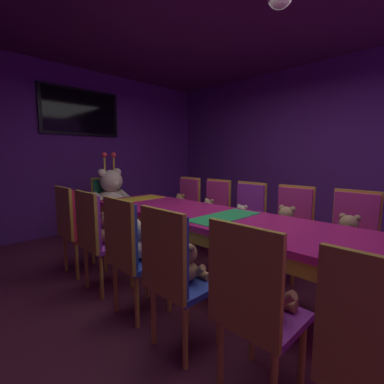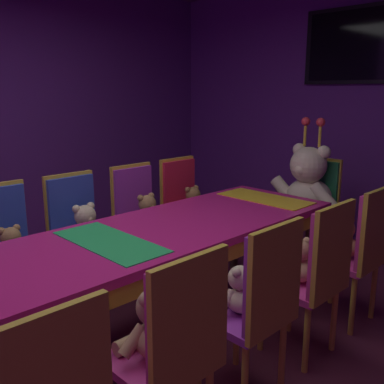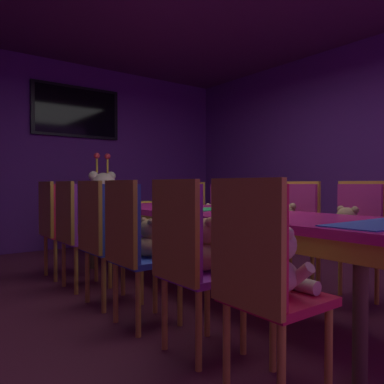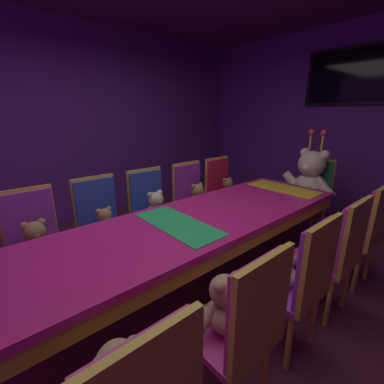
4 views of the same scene
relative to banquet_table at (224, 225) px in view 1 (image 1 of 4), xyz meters
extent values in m
plane|color=#591E33|center=(0.00, 0.00, -0.66)|extent=(7.90, 7.90, 0.00)
cube|color=#59267F|center=(0.00, 3.20, 0.74)|extent=(5.20, 0.12, 2.80)
cube|color=#59267F|center=(2.60, 0.00, 0.74)|extent=(0.12, 6.40, 2.80)
cube|color=#C61E72|center=(0.00, 0.00, 0.06)|extent=(0.90, 3.54, 0.05)
cube|color=gold|center=(0.00, 0.00, -0.02)|extent=(0.88, 3.47, 0.10)
cylinder|color=#4C3826|center=(0.38, 1.59, -0.31)|extent=(0.07, 0.07, 0.69)
cylinder|color=#4C3826|center=(-0.38, 1.59, -0.31)|extent=(0.07, 0.07, 0.69)
cube|color=green|center=(0.00, 0.00, 0.09)|extent=(0.77, 0.32, 0.01)
cube|color=yellow|center=(0.00, 1.50, 0.09)|extent=(0.77, 0.32, 0.01)
cube|color=red|center=(-0.93, -1.40, 0.05)|extent=(0.05, 0.38, 0.50)
cube|color=gold|center=(-0.95, -1.40, 0.05)|extent=(0.03, 0.41, 0.55)
cylinder|color=gold|center=(-0.59, -1.24, -0.45)|extent=(0.04, 0.04, 0.42)
sphere|color=beige|center=(-0.75, -1.34, 0.09)|extent=(0.06, 0.06, 0.06)
cylinder|color=beige|center=(-0.71, -1.30, -0.10)|extent=(0.05, 0.14, 0.13)
cylinder|color=beige|center=(-0.62, -1.35, -0.16)|extent=(0.07, 0.14, 0.07)
cube|color=purple|center=(-0.73, -0.85, -0.22)|extent=(0.40, 0.40, 0.04)
cube|color=purple|center=(-0.91, -0.85, 0.05)|extent=(0.05, 0.38, 0.50)
cube|color=gold|center=(-0.93, -0.85, 0.05)|extent=(0.03, 0.41, 0.55)
cylinder|color=gold|center=(-0.57, -0.69, -0.45)|extent=(0.04, 0.04, 0.42)
cylinder|color=gold|center=(-0.57, -1.01, -0.45)|extent=(0.04, 0.04, 0.42)
cylinder|color=gold|center=(-0.89, -0.69, -0.45)|extent=(0.04, 0.04, 0.42)
ellipsoid|color=#9E7247|center=(-0.73, -0.85, -0.11)|extent=(0.19, 0.19, 0.16)
sphere|color=#9E7247|center=(-0.71, -0.85, 0.03)|extent=(0.16, 0.16, 0.16)
sphere|color=tan|center=(-0.66, -0.85, 0.02)|extent=(0.06, 0.06, 0.06)
sphere|color=#9E7247|center=(-0.73, -0.79, 0.09)|extent=(0.06, 0.06, 0.06)
sphere|color=#9E7247|center=(-0.73, -0.90, 0.09)|extent=(0.06, 0.06, 0.06)
cylinder|color=#9E7247|center=(-0.69, -0.75, -0.10)|extent=(0.05, 0.14, 0.13)
cylinder|color=#9E7247|center=(-0.69, -0.94, -0.10)|extent=(0.05, 0.14, 0.13)
cylinder|color=#9E7247|center=(-0.60, -0.79, -0.16)|extent=(0.07, 0.15, 0.07)
cylinder|color=#9E7247|center=(-0.60, -0.90, -0.16)|extent=(0.07, 0.15, 0.07)
cube|color=#2D47B2|center=(-0.76, -0.28, -0.22)|extent=(0.40, 0.40, 0.04)
cube|color=#2D47B2|center=(-0.94, -0.28, 0.05)|extent=(0.05, 0.38, 0.50)
cube|color=gold|center=(-0.97, -0.28, 0.05)|extent=(0.03, 0.41, 0.55)
cylinder|color=gold|center=(-0.60, -0.12, -0.45)|extent=(0.04, 0.04, 0.42)
cylinder|color=gold|center=(-0.60, -0.44, -0.45)|extent=(0.04, 0.04, 0.42)
cylinder|color=gold|center=(-0.92, -0.12, -0.45)|extent=(0.04, 0.04, 0.42)
cylinder|color=gold|center=(-0.92, -0.44, -0.45)|extent=(0.04, 0.04, 0.42)
ellipsoid|color=#9E7247|center=(-0.76, -0.28, -0.12)|extent=(0.17, 0.17, 0.13)
sphere|color=#9E7247|center=(-0.75, -0.28, 0.00)|extent=(0.13, 0.13, 0.13)
sphere|color=tan|center=(-0.70, -0.28, -0.01)|extent=(0.05, 0.05, 0.05)
sphere|color=#9E7247|center=(-0.76, -0.23, 0.05)|extent=(0.05, 0.05, 0.05)
sphere|color=#9E7247|center=(-0.76, -0.33, 0.05)|extent=(0.05, 0.05, 0.05)
cylinder|color=#9E7247|center=(-0.73, -0.19, -0.11)|extent=(0.05, 0.12, 0.11)
cylinder|color=#9E7247|center=(-0.73, -0.36, -0.11)|extent=(0.05, 0.12, 0.11)
cylinder|color=#9E7247|center=(-0.65, -0.23, -0.17)|extent=(0.06, 0.12, 0.06)
cylinder|color=#9E7247|center=(-0.65, -0.32, -0.17)|extent=(0.06, 0.12, 0.06)
cube|color=#2D47B2|center=(-0.75, 0.27, -0.22)|extent=(0.40, 0.40, 0.04)
cube|color=#2D47B2|center=(-0.93, 0.27, 0.05)|extent=(0.05, 0.38, 0.50)
cube|color=gold|center=(-0.95, 0.27, 0.05)|extent=(0.03, 0.41, 0.55)
cylinder|color=gold|center=(-0.59, 0.43, -0.45)|extent=(0.04, 0.04, 0.42)
cylinder|color=gold|center=(-0.59, 0.11, -0.45)|extent=(0.04, 0.04, 0.42)
cylinder|color=gold|center=(-0.91, 0.43, -0.45)|extent=(0.04, 0.04, 0.42)
cylinder|color=gold|center=(-0.91, 0.11, -0.45)|extent=(0.04, 0.04, 0.42)
ellipsoid|color=beige|center=(-0.75, 0.27, -0.11)|extent=(0.20, 0.20, 0.16)
sphere|color=beige|center=(-0.73, 0.27, 0.04)|extent=(0.16, 0.16, 0.16)
sphere|color=#FDDCAD|center=(-0.68, 0.27, 0.02)|extent=(0.06, 0.06, 0.06)
sphere|color=beige|center=(-0.75, 0.33, 0.10)|extent=(0.06, 0.06, 0.06)
sphere|color=beige|center=(-0.75, 0.21, 0.10)|extent=(0.06, 0.06, 0.06)
cylinder|color=beige|center=(-0.71, 0.37, -0.09)|extent=(0.06, 0.14, 0.13)
cylinder|color=beige|center=(-0.71, 0.17, -0.09)|extent=(0.06, 0.14, 0.13)
cylinder|color=beige|center=(-0.62, 0.33, -0.16)|extent=(0.07, 0.15, 0.07)
cylinder|color=beige|center=(-0.62, 0.22, -0.16)|extent=(0.07, 0.15, 0.07)
cube|color=purple|center=(-0.74, 0.86, -0.22)|extent=(0.40, 0.40, 0.04)
cube|color=purple|center=(-0.92, 0.86, 0.05)|extent=(0.05, 0.38, 0.50)
cube|color=gold|center=(-0.94, 0.86, 0.05)|extent=(0.03, 0.41, 0.55)
cylinder|color=gold|center=(-0.58, 1.02, -0.45)|extent=(0.04, 0.04, 0.42)
cylinder|color=gold|center=(-0.58, 0.70, -0.45)|extent=(0.04, 0.04, 0.42)
cylinder|color=gold|center=(-0.90, 1.02, -0.45)|extent=(0.04, 0.04, 0.42)
cylinder|color=gold|center=(-0.90, 0.70, -0.45)|extent=(0.04, 0.04, 0.42)
ellipsoid|color=#9E7247|center=(-0.74, 0.86, -0.11)|extent=(0.19, 0.19, 0.15)
sphere|color=#9E7247|center=(-0.73, 0.86, 0.02)|extent=(0.15, 0.15, 0.15)
sphere|color=tan|center=(-0.68, 0.86, 0.01)|extent=(0.06, 0.06, 0.06)
sphere|color=#9E7247|center=(-0.74, 0.92, 0.08)|extent=(0.06, 0.06, 0.06)
sphere|color=#9E7247|center=(-0.74, 0.81, 0.08)|extent=(0.06, 0.06, 0.06)
cylinder|color=#9E7247|center=(-0.70, 0.96, -0.10)|extent=(0.05, 0.13, 0.12)
cylinder|color=#9E7247|center=(-0.70, 0.77, -0.10)|extent=(0.05, 0.13, 0.12)
cylinder|color=#9E7247|center=(-0.62, 0.91, -0.17)|extent=(0.06, 0.14, 0.06)
cylinder|color=#9E7247|center=(-0.62, 0.81, -0.17)|extent=(0.06, 0.14, 0.06)
cube|color=red|center=(-0.75, 1.41, -0.22)|extent=(0.40, 0.40, 0.04)
cube|color=red|center=(-0.93, 1.41, 0.05)|extent=(0.05, 0.38, 0.50)
cube|color=gold|center=(-0.95, 1.41, 0.05)|extent=(0.03, 0.41, 0.55)
cylinder|color=gold|center=(-0.59, 1.57, -0.45)|extent=(0.04, 0.04, 0.42)
cylinder|color=gold|center=(-0.59, 1.25, -0.45)|extent=(0.04, 0.04, 0.42)
cylinder|color=gold|center=(-0.91, 1.57, -0.45)|extent=(0.04, 0.04, 0.42)
cylinder|color=gold|center=(-0.91, 1.25, -0.45)|extent=(0.04, 0.04, 0.42)
ellipsoid|color=olive|center=(-0.75, 1.41, -0.12)|extent=(0.18, 0.18, 0.14)
sphere|color=olive|center=(-0.73, 1.41, 0.01)|extent=(0.14, 0.14, 0.14)
sphere|color=#AE7747|center=(-0.69, 1.41, 0.00)|extent=(0.05, 0.05, 0.05)
sphere|color=olive|center=(-0.75, 1.46, 0.06)|extent=(0.05, 0.05, 0.05)
sphere|color=olive|center=(-0.75, 1.35, 0.06)|extent=(0.05, 0.05, 0.05)
cylinder|color=olive|center=(-0.71, 1.49, -0.11)|extent=(0.05, 0.12, 0.12)
cylinder|color=olive|center=(-0.71, 1.32, -0.11)|extent=(0.05, 0.12, 0.12)
cylinder|color=olive|center=(-0.64, 1.45, -0.17)|extent=(0.06, 0.13, 0.06)
cylinder|color=olive|center=(-0.64, 1.36, -0.17)|extent=(0.06, 0.13, 0.06)
cube|color=#CC338C|center=(0.75, -0.85, -0.22)|extent=(0.40, 0.40, 0.04)
cube|color=#CC338C|center=(0.93, -0.85, 0.05)|extent=(0.05, 0.38, 0.50)
cube|color=gold|center=(0.96, -0.85, 0.05)|extent=(0.03, 0.41, 0.55)
cylinder|color=gold|center=(0.91, -0.69, -0.45)|extent=(0.04, 0.04, 0.42)
cylinder|color=gold|center=(0.91, -1.01, -0.45)|extent=(0.04, 0.04, 0.42)
cylinder|color=gold|center=(0.59, -0.69, -0.45)|extent=(0.04, 0.04, 0.42)
cylinder|color=gold|center=(0.59, -1.01, -0.45)|extent=(0.04, 0.04, 0.42)
ellipsoid|color=tan|center=(0.75, -0.85, -0.11)|extent=(0.20, 0.20, 0.16)
sphere|color=tan|center=(0.74, -0.85, 0.04)|extent=(0.16, 0.16, 0.16)
sphere|color=tan|center=(0.68, -0.85, 0.02)|extent=(0.06, 0.06, 0.06)
sphere|color=tan|center=(0.75, -0.91, 0.10)|extent=(0.06, 0.06, 0.06)
sphere|color=tan|center=(0.75, -0.79, 0.10)|extent=(0.06, 0.06, 0.06)
cylinder|color=tan|center=(0.71, -0.95, -0.09)|extent=(0.06, 0.14, 0.13)
cylinder|color=tan|center=(0.71, -0.75, -0.09)|extent=(0.06, 0.14, 0.13)
cylinder|color=tan|center=(0.62, -0.91, -0.16)|extent=(0.07, 0.15, 0.07)
cylinder|color=tan|center=(0.62, -0.80, -0.16)|extent=(0.07, 0.15, 0.07)
cube|color=#CC338C|center=(0.74, -0.26, -0.22)|extent=(0.40, 0.40, 0.04)
cube|color=#CC338C|center=(0.92, -0.26, 0.05)|extent=(0.05, 0.38, 0.50)
cube|color=gold|center=(0.94, -0.26, 0.05)|extent=(0.03, 0.41, 0.55)
cylinder|color=gold|center=(0.90, -0.10, -0.45)|extent=(0.04, 0.04, 0.42)
cylinder|color=gold|center=(0.90, -0.42, -0.45)|extent=(0.04, 0.04, 0.42)
cylinder|color=gold|center=(0.58, -0.10, -0.45)|extent=(0.04, 0.04, 0.42)
cylinder|color=gold|center=(0.58, -0.42, -0.45)|extent=(0.04, 0.04, 0.42)
ellipsoid|color=tan|center=(0.74, -0.26, -0.11)|extent=(0.20, 0.20, 0.16)
sphere|color=tan|center=(0.72, -0.26, 0.04)|extent=(0.16, 0.16, 0.16)
sphere|color=tan|center=(0.67, -0.26, 0.03)|extent=(0.06, 0.06, 0.06)
sphere|color=tan|center=(0.74, -0.32, 0.10)|extent=(0.06, 0.06, 0.06)
sphere|color=tan|center=(0.74, -0.20, 0.10)|extent=(0.06, 0.06, 0.06)
cylinder|color=tan|center=(0.70, -0.36, -0.09)|extent=(0.06, 0.14, 0.13)
cylinder|color=tan|center=(0.70, -0.16, -0.09)|extent=(0.06, 0.14, 0.13)
cylinder|color=tan|center=(0.61, -0.31, -0.16)|extent=(0.07, 0.15, 0.07)
cylinder|color=tan|center=(0.61, -0.21, -0.16)|extent=(0.07, 0.15, 0.07)
cube|color=purple|center=(0.74, 0.31, -0.22)|extent=(0.40, 0.40, 0.04)
cube|color=purple|center=(0.92, 0.31, 0.05)|extent=(0.05, 0.38, 0.50)
cube|color=gold|center=(0.94, 0.31, 0.05)|extent=(0.03, 0.41, 0.55)
cylinder|color=gold|center=(0.90, 0.47, -0.45)|extent=(0.04, 0.04, 0.42)
cylinder|color=gold|center=(0.90, 0.15, -0.45)|extent=(0.04, 0.04, 0.42)
cylinder|color=gold|center=(0.58, 0.47, -0.45)|extent=(0.04, 0.04, 0.42)
cylinder|color=gold|center=(0.58, 0.15, -0.45)|extent=(0.04, 0.04, 0.42)
ellipsoid|color=beige|center=(0.74, 0.31, -0.13)|extent=(0.16, 0.16, 0.13)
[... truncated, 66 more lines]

